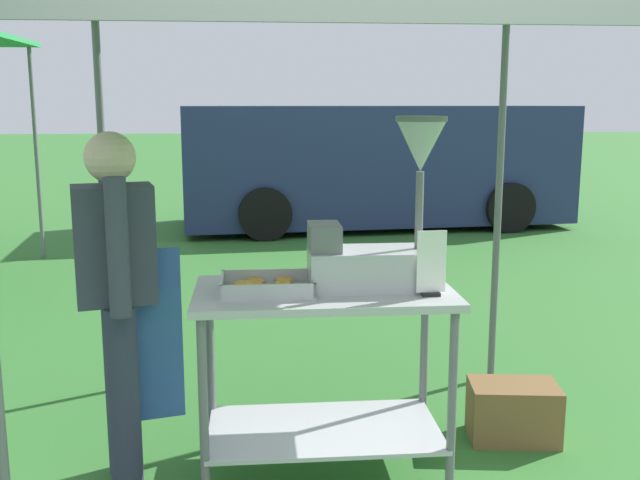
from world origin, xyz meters
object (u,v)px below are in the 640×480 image
Objects in this scene: donut_fryer at (380,232)px; supply_crate at (513,411)px; vendor at (118,292)px; stall_canopy at (322,3)px; donut_tray at (266,287)px; van_navy at (374,164)px; donut_cart at (324,344)px; menu_sign at (431,268)px.

donut_fryer is 1.60× the size of supply_crate.
vendor reaches higher than supply_crate.
stall_canopy is 1.27m from donut_tray.
donut_tray is 0.85× the size of supply_crate.
van_navy is at bearing 86.84° from supply_crate.
donut_tray is at bearing -2.56° from vendor.
donut_cart is at bearing -0.02° from vendor.
van_navy is (1.40, 7.13, 0.24)m from donut_cart.
van_navy is at bearing 80.91° from donut_fryer.
menu_sign is 1.38m from vendor.
supply_crate is at bearing 9.39° from stall_canopy.
van_navy reaches higher than supply_crate.
donut_cart is at bearing -90.00° from stall_canopy.
supply_crate is (0.76, 0.26, -1.00)m from donut_fryer.
menu_sign is at bearing -38.84° from donut_fryer.
vendor is 3.32× the size of supply_crate.
donut_fryer is at bearing 0.37° from vendor.
donut_cart is 4.06× the size of menu_sign.
vendor is at bearing 173.62° from menu_sign.
vendor is at bearing -173.85° from stall_canopy.
menu_sign reaches higher than donut_cart.
menu_sign is (0.20, -0.16, -0.13)m from donut_fryer.
donut_cart is (0.00, -0.10, -1.52)m from stall_canopy.
menu_sign is 0.60× the size of supply_crate.
donut_fryer reaches higher than vendor.
vendor is (-0.91, -0.10, -1.25)m from stall_canopy.
donut_tray reaches higher than supply_crate.
donut_tray reaches higher than donut_cart.
donut_cart is 2.84× the size of donut_tray.
donut_fryer is at bearing -161.19° from supply_crate.
donut_tray is at bearing -173.76° from donut_cart.
menu_sign is 7.35m from van_navy.
donut_cart is 0.95m from vendor.
menu_sign is 1.12m from supply_crate.
donut_cart is 1.51× the size of donut_fryer.
donut_tray is 0.26× the size of vendor.
donut_fryer reaches higher than supply_crate.
donut_fryer is (0.26, 0.01, 0.51)m from donut_cart.
vendor is at bearing 177.44° from donut_tray.
stall_canopy is at bearing 25.91° from donut_tray.
donut_cart is 0.39m from donut_tray.
stall_canopy is at bearing -170.61° from supply_crate.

